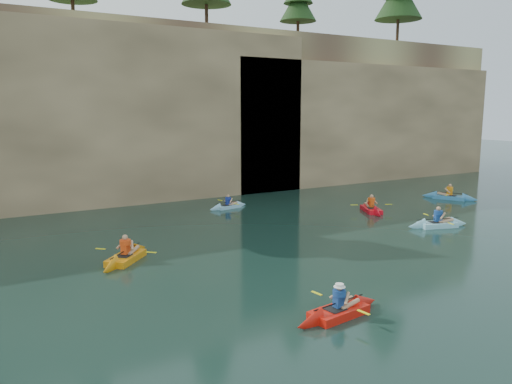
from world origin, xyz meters
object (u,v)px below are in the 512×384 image
main_kayaker (339,311)px  kayaker_ltblue_near (438,224)px  kayaker_red_far (371,209)px  kayaker_orange (126,257)px

main_kayaker → kayaker_ltblue_near: 13.02m
kayaker_ltblue_near → main_kayaker: bearing=-135.2°
main_kayaker → kayaker_red_far: kayaker_red_far is taller
kayaker_orange → kayaker_red_far: bearing=-38.1°
main_kayaker → kayaker_orange: kayaker_orange is taller
main_kayaker → kayaker_red_far: (11.29, 10.71, -0.01)m
kayaker_orange → kayaker_ltblue_near: bearing=-55.2°
kayaker_ltblue_near → kayaker_red_far: (-0.22, 4.61, -0.01)m
main_kayaker → kayaker_ltblue_near: kayaker_ltblue_near is taller
kayaker_ltblue_near → kayaker_orange: bearing=-171.7°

